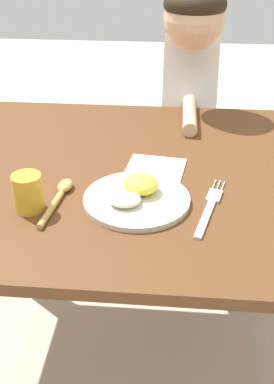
{
  "coord_description": "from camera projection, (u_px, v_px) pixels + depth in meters",
  "views": [
    {
      "loc": [
        0.1,
        -1.01,
        1.23
      ],
      "look_at": [
        0.03,
        -0.14,
        0.69
      ],
      "focal_mm": 43.96,
      "sensor_mm": 36.0,
      "label": 1
    }
  ],
  "objects": [
    {
      "name": "dining_table",
      "position": [
        131.0,
        205.0,
        1.21
      ],
      "size": [
        1.18,
        0.86,
        0.67
      ],
      "color": "#543119",
      "rests_on": "ground_plane"
    },
    {
      "name": "ground_plane",
      "position": [
        132.0,
        352.0,
        1.51
      ],
      "size": [
        8.0,
        8.0,
        0.0
      ],
      "primitive_type": "plane",
      "color": "beige"
    },
    {
      "name": "drinking_cup",
      "position": [
        28.0,
        193.0,
        0.99
      ],
      "size": [
        0.06,
        0.06,
        0.08
      ],
      "primitive_type": "cylinder",
      "color": "gold",
      "rests_on": "dining_table"
    },
    {
      "name": "fork",
      "position": [
        210.0,
        208.0,
        1.01
      ],
      "size": [
        0.08,
        0.23,
        0.01
      ],
      "rotation": [
        0.0,
        0.0,
        1.32
      ],
      "color": "silver",
      "rests_on": "dining_table"
    },
    {
      "name": "person",
      "position": [
        187.0,
        123.0,
        1.63
      ],
      "size": [
        0.19,
        0.44,
        1.03
      ],
      "rotation": [
        0.0,
        0.0,
        3.14
      ],
      "color": "#3B466E",
      "rests_on": "ground_plane"
    },
    {
      "name": "spoon",
      "position": [
        59.0,
        195.0,
        1.04
      ],
      "size": [
        0.04,
        0.19,
        0.02
      ],
      "rotation": [
        0.0,
        0.0,
        1.46
      ],
      "color": "tan",
      "rests_on": "dining_table"
    },
    {
      "name": "napkin",
      "position": [
        154.0,
        171.0,
        1.15
      ],
      "size": [
        0.16,
        0.17,
        0.0
      ],
      "primitive_type": "cube",
      "rotation": [
        0.0,
        0.0,
        -0.13
      ],
      "color": "white",
      "rests_on": "dining_table"
    },
    {
      "name": "plate",
      "position": [
        137.0,
        196.0,
        1.03
      ],
      "size": [
        0.23,
        0.23,
        0.05
      ],
      "color": "beige",
      "rests_on": "dining_table"
    }
  ]
}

